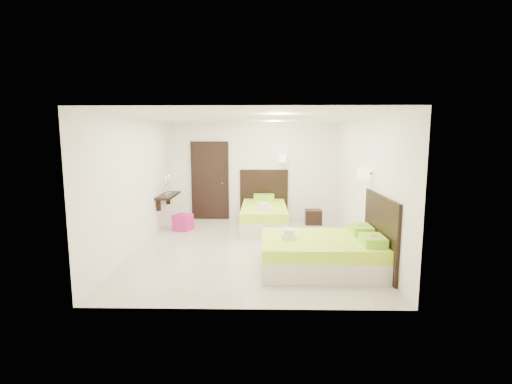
{
  "coord_description": "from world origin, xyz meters",
  "views": [
    {
      "loc": [
        0.24,
        -7.3,
        2.21
      ],
      "look_at": [
        0.1,
        0.3,
        1.1
      ],
      "focal_mm": 26.0,
      "sensor_mm": 36.0,
      "label": 1
    }
  ],
  "objects_px": {
    "bed_single": "(264,214)",
    "nightstand": "(313,217)",
    "bed_double": "(326,251)",
    "ottoman": "(183,222)"
  },
  "relations": [
    {
      "from": "nightstand",
      "to": "ottoman",
      "type": "bearing_deg",
      "value": -166.3
    },
    {
      "from": "bed_double",
      "to": "nightstand",
      "type": "height_order",
      "value": "bed_double"
    },
    {
      "from": "bed_single",
      "to": "nightstand",
      "type": "height_order",
      "value": "bed_single"
    },
    {
      "from": "bed_double",
      "to": "bed_single",
      "type": "bearing_deg",
      "value": 109.58
    },
    {
      "from": "nightstand",
      "to": "bed_single",
      "type": "bearing_deg",
      "value": -162.4
    },
    {
      "from": "bed_double",
      "to": "nightstand",
      "type": "distance_m",
      "value": 3.31
    },
    {
      "from": "bed_double",
      "to": "ottoman",
      "type": "distance_m",
      "value": 3.99
    },
    {
      "from": "bed_single",
      "to": "nightstand",
      "type": "xyz_separation_m",
      "value": [
        1.27,
        0.36,
        -0.14
      ]
    },
    {
      "from": "bed_single",
      "to": "bed_double",
      "type": "distance_m",
      "value": 3.12
    },
    {
      "from": "ottoman",
      "to": "bed_single",
      "type": "bearing_deg",
      "value": 9.33
    }
  ]
}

